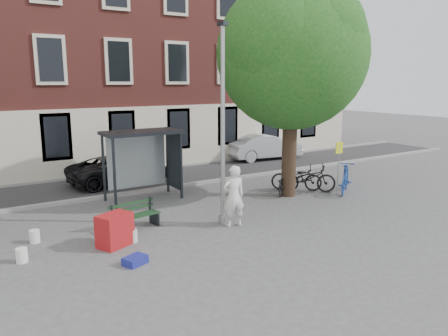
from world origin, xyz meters
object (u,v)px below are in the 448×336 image
Objects in this scene: bike_b at (345,178)px; notice_sign at (339,155)px; painter at (234,196)px; bike_a at (308,178)px; bike_c at (296,177)px; bench at (135,217)px; bike_d at (286,179)px; bus_shelter at (151,148)px; car_dark at (120,169)px; car_silver at (265,147)px; red_stand at (115,230)px; lamppost at (223,136)px.

bike_b is 0.97× the size of notice_sign.
painter is 5.27m from bike_a.
bike_c is (-1.38, 1.36, -0.06)m from bike_b.
bench is 0.82× the size of bike_d.
bus_shelter is at bearing 112.11° from bike_c.
car_silver is (9.02, 1.33, 0.11)m from car_dark.
bench is 1.44m from red_stand.
bike_b is 1.94m from bike_c.
bike_a is at bearing 146.63° from notice_sign.
lamppost is 6.18m from notice_sign.
red_stand is (-3.64, 0.39, -0.51)m from painter.
bike_c is at bearing -2.34° from bench.
painter is 0.98× the size of bike_d.
bus_shelter is 0.64× the size of car_dark.
lamppost is at bearing 0.43° from red_stand.
notice_sign is (6.81, -6.27, 0.90)m from car_dark.
bike_d is 2.18× the size of red_stand.
notice_sign is (-2.21, -7.60, 0.79)m from car_silver.
red_stand is (-0.98, -1.05, 0.08)m from bench.
bus_shelter is (-0.61, 4.11, -0.87)m from lamppost.
bench is (-1.91, -3.08, -1.55)m from bus_shelter.
lamppost is 3.18× the size of painter.
red_stand is at bearing 68.84° from bike_d.
bike_c is 1.05× the size of bike_d.
notice_sign reaches higher than car_silver.
painter is at bearing 160.37° from bike_c.
lamppost is 6.79× the size of red_stand.
car_silver is at bearing -66.38° from bike_d.
bike_a is (5.64, -2.60, -1.34)m from bus_shelter.
car_silver is 4.93× the size of red_stand.
painter is 0.93× the size of bike_c.
painter reaches higher than red_stand.
bike_c is (4.70, 2.37, -0.42)m from painter.
bike_c reaches higher than bench.
car_dark reaches higher than bike_a.
car_silver is 2.16× the size of notice_sign.
car_dark is 7.59m from red_stand.
bike_d is 0.96× the size of notice_sign.
bench is 13.02m from car_silver.
bench is 0.78× the size of notice_sign.
painter is 2.13× the size of red_stand.
bus_shelter is at bearing -71.31° from painter.
lamppost reaches higher than bus_shelter.
car_dark is (-5.66, 5.11, 0.08)m from bike_c.
car_silver is 7.95m from notice_sign.
lamppost is at bearing 144.96° from bike_a.
bike_b is at bearing -161.20° from painter.
bench is 0.73× the size of bike_a.
bench is 0.80× the size of bike_b.
red_stand is (-7.61, -1.82, -0.14)m from bike_d.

